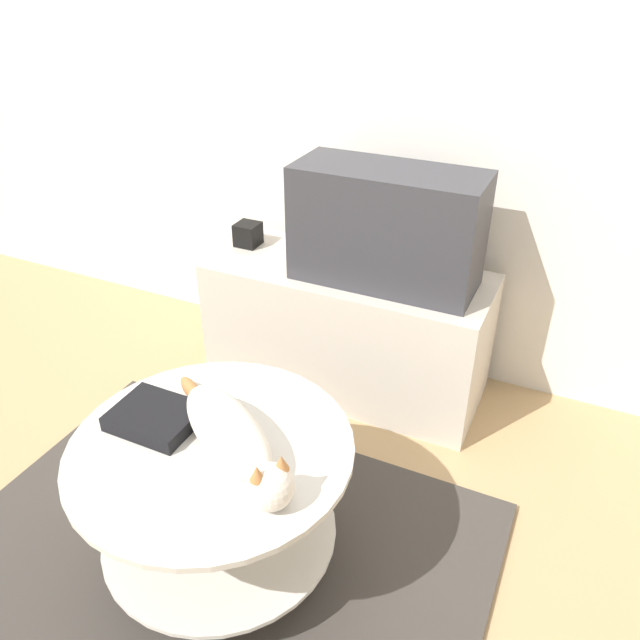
# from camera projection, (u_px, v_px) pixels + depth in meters

# --- Properties ---
(ground_plane) EXTENTS (12.00, 12.00, 0.00)m
(ground_plane) POSITION_uv_depth(u_px,v_px,m) (211.00, 563.00, 1.88)
(ground_plane) COLOR tan
(wall_back) EXTENTS (8.00, 0.05, 2.60)m
(wall_back) POSITION_uv_depth(u_px,v_px,m) (385.00, 41.00, 2.22)
(wall_back) COLOR silver
(wall_back) RESTS_ON ground_plane
(rug) EXTENTS (1.59, 1.21, 0.02)m
(rug) POSITION_uv_depth(u_px,v_px,m) (211.00, 561.00, 1.87)
(rug) COLOR #3D3833
(rug) RESTS_ON ground_plane
(tv_stand) EXTENTS (1.10, 0.44, 0.53)m
(tv_stand) POSITION_uv_depth(u_px,v_px,m) (347.00, 329.00, 2.52)
(tv_stand) COLOR beige
(tv_stand) RESTS_ON ground_plane
(tv) EXTENTS (0.67, 0.28, 0.42)m
(tv) POSITION_uv_depth(u_px,v_px,m) (387.00, 227.00, 2.20)
(tv) COLOR #333338
(tv) RESTS_ON tv_stand
(speaker) EXTENTS (0.09, 0.09, 0.09)m
(speaker) POSITION_uv_depth(u_px,v_px,m) (248.00, 234.00, 2.56)
(speaker) COLOR black
(speaker) RESTS_ON tv_stand
(coffee_table) EXTENTS (0.75, 0.75, 0.46)m
(coffee_table) POSITION_uv_depth(u_px,v_px,m) (216.00, 488.00, 1.71)
(coffee_table) COLOR #B2B2B7
(coffee_table) RESTS_ON rug
(dvd_box) EXTENTS (0.23, 0.18, 0.04)m
(dvd_box) POSITION_uv_depth(u_px,v_px,m) (155.00, 417.00, 1.69)
(dvd_box) COLOR black
(dvd_box) RESTS_ON coffee_table
(cat) EXTENTS (0.53, 0.36, 0.14)m
(cat) POSITION_uv_depth(u_px,v_px,m) (233.00, 438.00, 1.57)
(cat) COLOR silver
(cat) RESTS_ON coffee_table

